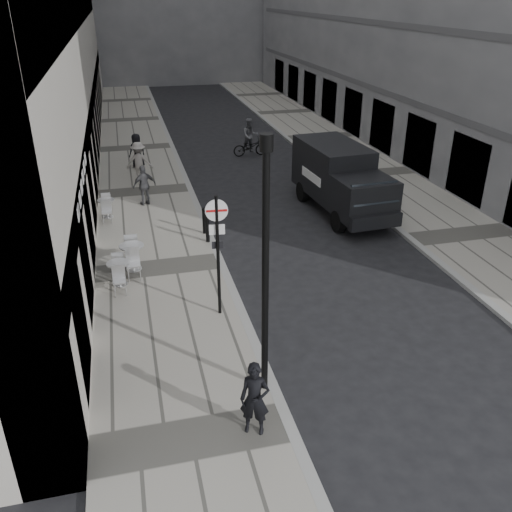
{
  "coord_description": "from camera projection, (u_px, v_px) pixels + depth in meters",
  "views": [
    {
      "loc": [
        -2.7,
        -5.45,
        8.14
      ],
      "look_at": [
        0.6,
        7.86,
        1.4
      ],
      "focal_mm": 38.0,
      "sensor_mm": 36.0,
      "label": 1
    }
  ],
  "objects": [
    {
      "name": "sidewalk",
      "position": [
        145.0,
        192.0,
        24.14
      ],
      "size": [
        4.0,
        60.0,
        0.12
      ],
      "primitive_type": "cube",
      "color": "gray",
      "rests_on": "ground"
    },
    {
      "name": "far_sidewalk",
      "position": [
        373.0,
        174.0,
        26.51
      ],
      "size": [
        4.0,
        60.0,
        0.12
      ],
      "primitive_type": "cube",
      "color": "gray",
      "rests_on": "ground"
    },
    {
      "name": "walking_man",
      "position": [
        255.0,
        399.0,
        10.62
      ],
      "size": [
        0.7,
        0.59,
        1.62
      ],
      "primitive_type": "imported",
      "rotation": [
        0.0,
        0.0,
        -0.41
      ],
      "color": "black",
      "rests_on": "sidewalk"
    },
    {
      "name": "sign_post",
      "position": [
        218.0,
        241.0,
        14.02
      ],
      "size": [
        0.59,
        0.12,
        3.42
      ],
      "rotation": [
        0.0,
        0.0,
        -0.09
      ],
      "color": "black",
      "rests_on": "sidewalk"
    },
    {
      "name": "lamppost",
      "position": [
        265.0,
        261.0,
        10.78
      ],
      "size": [
        0.26,
        0.26,
        5.72
      ],
      "color": "black",
      "rests_on": "sidewalk"
    },
    {
      "name": "bollard_near",
      "position": [
        204.0,
        221.0,
        19.69
      ],
      "size": [
        0.12,
        0.12,
        0.93
      ],
      "primitive_type": "cylinder",
      "color": "black",
      "rests_on": "sidewalk"
    },
    {
      "name": "bollard_far",
      "position": [
        208.0,
        228.0,
        19.0
      ],
      "size": [
        0.14,
        0.14,
        1.01
      ],
      "primitive_type": "cylinder",
      "color": "black",
      "rests_on": "sidewalk"
    },
    {
      "name": "panel_van",
      "position": [
        340.0,
        176.0,
        21.56
      ],
      "size": [
        2.44,
        5.71,
        2.63
      ],
      "rotation": [
        0.0,
        0.0,
        0.07
      ],
      "color": "black",
      "rests_on": "ground"
    },
    {
      "name": "cyclist",
      "position": [
        250.0,
        141.0,
        29.29
      ],
      "size": [
        1.91,
        0.75,
        2.03
      ],
      "rotation": [
        0.0,
        0.0,
        0.05
      ],
      "color": "black",
      "rests_on": "ground"
    },
    {
      "name": "pedestrian_a",
      "position": [
        144.0,
        185.0,
        22.2
      ],
      "size": [
        1.05,
        0.71,
        1.66
      ],
      "primitive_type": "imported",
      "rotation": [
        0.0,
        0.0,
        3.49
      ],
      "color": "#4B4C50",
      "rests_on": "sidewalk"
    },
    {
      "name": "pedestrian_b",
      "position": [
        139.0,
        162.0,
        24.91
      ],
      "size": [
        1.3,
        0.9,
        1.84
      ],
      "primitive_type": "imported",
      "rotation": [
        0.0,
        0.0,
        2.94
      ],
      "color": "#A09994",
      "rests_on": "sidewalk"
    },
    {
      "name": "pedestrian_c",
      "position": [
        137.0,
        150.0,
        27.0
      ],
      "size": [
        0.96,
        0.81,
        1.68
      ],
      "primitive_type": "imported",
      "rotation": [
        0.0,
        0.0,
        3.53
      ],
      "color": "black",
      "rests_on": "sidewalk"
    },
    {
      "name": "cafe_table_near",
      "position": [
        119.0,
        272.0,
        16.21
      ],
      "size": [
        0.68,
        1.54,
        0.88
      ],
      "color": "silver",
      "rests_on": "sidewalk"
    },
    {
      "name": "cafe_table_mid",
      "position": [
        132.0,
        255.0,
        17.09
      ],
      "size": [
        0.77,
        1.75,
        0.99
      ],
      "color": "silver",
      "rests_on": "sidewalk"
    },
    {
      "name": "cafe_table_far",
      "position": [
        107.0,
        207.0,
        21.09
      ],
      "size": [
        0.67,
        1.51,
        0.86
      ],
      "color": "silver",
      "rests_on": "sidewalk"
    }
  ]
}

